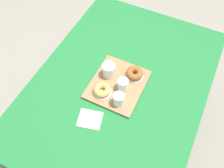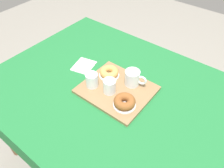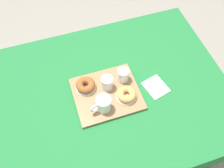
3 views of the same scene
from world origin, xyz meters
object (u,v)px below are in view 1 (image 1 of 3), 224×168
object	(u,v)px
dining_table	(120,90)
donut_plate_left	(102,92)
sugar_donut_left	(102,90)
donut_plate_right	(134,75)
water_glass_near	(123,85)
tea_mug_left	(109,70)
paper_napkin	(90,119)
water_glass_far	(119,100)
serving_tray	(118,84)
sugar_donut_right	(135,73)

from	to	relation	value
dining_table	donut_plate_left	world-z (taller)	donut_plate_left
sugar_donut_left	donut_plate_right	distance (m)	0.25
water_glass_near	donut_plate_left	distance (m)	0.14
tea_mug_left	sugar_donut_left	world-z (taller)	tea_mug_left
tea_mug_left	donut_plate_right	world-z (taller)	tea_mug_left
donut_plate_left	paper_napkin	xyz separation A→B (m)	(-0.19, -0.02, -0.02)
dining_table	water_glass_near	size ratio (longest dim) A/B	18.58
dining_table	tea_mug_left	distance (m)	0.17
water_glass_far	water_glass_near	bearing A→B (deg)	11.83
tea_mug_left	paper_napkin	distance (m)	0.35
donut_plate_left	sugar_donut_left	bearing A→B (deg)	180.00
tea_mug_left	donut_plate_left	distance (m)	0.15
paper_napkin	water_glass_near	bearing A→B (deg)	-17.30
dining_table	donut_plate_left	distance (m)	0.17
serving_tray	donut_plate_right	xyz separation A→B (m)	(0.10, -0.07, 0.01)
tea_mug_left	water_glass_near	bearing A→B (deg)	-116.15
sugar_donut_left	paper_napkin	xyz separation A→B (m)	(-0.19, -0.02, -0.04)
dining_table	sugar_donut_left	world-z (taller)	sugar_donut_left
sugar_donut_right	donut_plate_left	bearing A→B (deg)	147.35
dining_table	paper_napkin	xyz separation A→B (m)	(-0.32, 0.05, 0.08)
serving_tray	donut_plate_right	size ratio (longest dim) A/B	3.18
serving_tray	sugar_donut_left	bearing A→B (deg)	149.68
dining_table	serving_tray	distance (m)	0.09
donut_plate_right	sugar_donut_right	size ratio (longest dim) A/B	1.05
sugar_donut_left	paper_napkin	world-z (taller)	sugar_donut_left
water_glass_near	donut_plate_right	distance (m)	0.13
dining_table	sugar_donut_left	xyz separation A→B (m)	(-0.12, 0.07, 0.13)
dining_table	donut_plate_right	xyz separation A→B (m)	(0.08, -0.06, 0.10)
water_glass_near	donut_plate_left	xyz separation A→B (m)	(-0.08, 0.10, -0.03)
water_glass_near	water_glass_far	world-z (taller)	same
water_glass_far	paper_napkin	size ratio (longest dim) A/B	0.59
donut_plate_left	sugar_donut_right	distance (m)	0.25
water_glass_far	sugar_donut_left	size ratio (longest dim) A/B	0.74
donut_plate_right	serving_tray	bearing A→B (deg)	145.22
serving_tray	water_glass_near	distance (m)	0.06
water_glass_far	sugar_donut_right	xyz separation A→B (m)	(0.23, -0.01, -0.01)
sugar_donut_right	paper_napkin	xyz separation A→B (m)	(-0.40, 0.12, -0.04)
tea_mug_left	water_glass_near	world-z (taller)	tea_mug_left
dining_table	donut_plate_right	size ratio (longest dim) A/B	12.72
dining_table	tea_mug_left	xyz separation A→B (m)	(0.02, 0.09, 0.14)
donut_plate_right	water_glass_far	bearing A→B (deg)	178.10
dining_table	donut_plate_right	distance (m)	0.15
donut_plate_right	sugar_donut_right	bearing A→B (deg)	0.00
sugar_donut_right	paper_napkin	size ratio (longest dim) A/B	0.82
donut_plate_left	sugar_donut_right	bearing A→B (deg)	-32.65
water_glass_far	sugar_donut_left	world-z (taller)	water_glass_far
tea_mug_left	donut_plate_left	xyz separation A→B (m)	(-0.15, -0.03, -0.04)
donut_plate_left	paper_napkin	size ratio (longest dim) A/B	0.86
dining_table	sugar_donut_right	size ratio (longest dim) A/B	13.39
water_glass_far	sugar_donut_left	xyz separation A→B (m)	(0.02, 0.12, -0.01)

